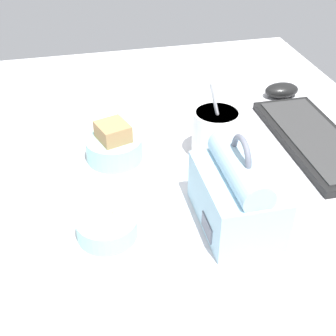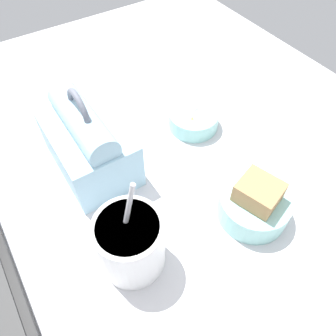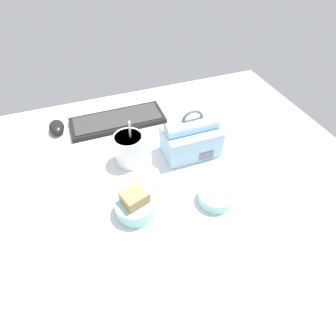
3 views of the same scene
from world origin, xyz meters
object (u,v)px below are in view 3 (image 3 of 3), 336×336
object	(u,v)px
bento_bowl_snacks	(216,196)
keyboard	(118,120)
computer_mouse	(56,127)
bento_bowl_sandwich	(136,205)
lunch_bag	(191,138)
soup_cup	(130,149)

from	to	relation	value
bento_bowl_snacks	keyboard	bearing A→B (deg)	111.23
keyboard	computer_mouse	world-z (taller)	computer_mouse
bento_bowl_sandwich	bento_bowl_snacks	bearing A→B (deg)	-10.64
lunch_bag	bento_bowl_snacks	size ratio (longest dim) A/B	1.81
keyboard	lunch_bag	distance (cm)	33.44
lunch_bag	computer_mouse	size ratio (longest dim) A/B	2.09
keyboard	lunch_bag	size ratio (longest dim) A/B	1.97
keyboard	bento_bowl_snacks	xyz separation A→B (cm)	(18.79, -48.36, 0.94)
lunch_bag	bento_bowl_snacks	xyz separation A→B (cm)	(-1.51, -22.32, -4.33)
lunch_bag	bento_bowl_sandwich	size ratio (longest dim) A/B	1.59
keyboard	lunch_bag	world-z (taller)	lunch_bag
bento_bowl_sandwich	bento_bowl_snacks	distance (cm)	23.55
bento_bowl_sandwich	computer_mouse	distance (cm)	50.17
bento_bowl_snacks	soup_cup	bearing A→B (deg)	127.35
keyboard	bento_bowl_sandwich	xyz separation A→B (cm)	(-4.33, -44.01, 2.10)
soup_cup	computer_mouse	bearing A→B (deg)	131.65
keyboard	soup_cup	xyz separation A→B (cm)	(-0.49, -23.10, 4.49)
lunch_bag	soup_cup	size ratio (longest dim) A/B	1.07
lunch_bag	keyboard	bearing A→B (deg)	127.95
bento_bowl_sandwich	keyboard	bearing A→B (deg)	84.38
lunch_bag	bento_bowl_sandwich	xyz separation A→B (cm)	(-24.63, -17.98, -3.17)
computer_mouse	soup_cup	bearing A→B (deg)	-48.35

